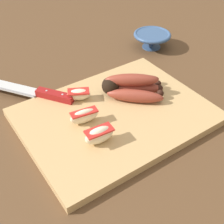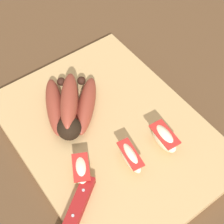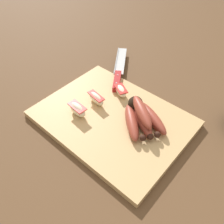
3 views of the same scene
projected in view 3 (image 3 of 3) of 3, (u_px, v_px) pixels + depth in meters
The scene contains 7 objects.
ground_plane at pixel (116, 118), 0.72m from camera, with size 6.00×6.00×0.00m, color brown.
cutting_board at pixel (112, 118), 0.71m from camera, with size 0.44×0.33×0.02m, color tan.
banana_bunch at pixel (141, 116), 0.67m from camera, with size 0.17×0.15×0.06m.
chefs_knife at pixel (118, 73), 0.84m from camera, with size 0.18×0.25×0.02m.
apple_wedge_near at pixel (121, 91), 0.76m from camera, with size 0.06×0.05×0.03m.
apple_wedge_middle at pixel (78, 109), 0.69m from camera, with size 0.07×0.03×0.04m.
apple_wedge_far at pixel (96, 98), 0.73m from camera, with size 0.07×0.03×0.04m.
Camera 3 is at (0.32, -0.38, 0.53)m, focal length 37.34 mm.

